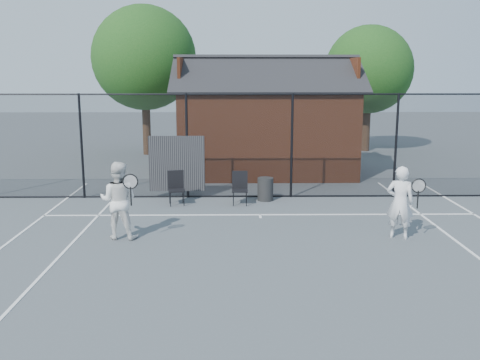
{
  "coord_description": "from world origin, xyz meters",
  "views": [
    {
      "loc": [
        -0.69,
        -10.17,
        3.54
      ],
      "look_at": [
        -0.52,
        2.05,
        1.1
      ],
      "focal_mm": 40.0,
      "sensor_mm": 36.0,
      "label": 1
    }
  ],
  "objects_px": {
    "player_back": "(119,200)",
    "waste_bin": "(265,189)",
    "clubhouse": "(266,128)",
    "chair_left": "(176,189)",
    "chair_right": "(240,189)",
    "player_front": "(400,202)"
  },
  "relations": [
    {
      "from": "clubhouse",
      "to": "waste_bin",
      "type": "distance_m",
      "value": 4.59
    },
    {
      "from": "chair_right",
      "to": "player_front",
      "type": "bearing_deg",
      "value": -41.24
    },
    {
      "from": "chair_right",
      "to": "waste_bin",
      "type": "distance_m",
      "value": 0.89
    },
    {
      "from": "chair_right",
      "to": "clubhouse",
      "type": "bearing_deg",
      "value": 79.12
    },
    {
      "from": "clubhouse",
      "to": "waste_bin",
      "type": "bearing_deg",
      "value": -93.5
    },
    {
      "from": "player_front",
      "to": "chair_right",
      "type": "distance_m",
      "value": 4.63
    },
    {
      "from": "player_front",
      "to": "chair_right",
      "type": "bearing_deg",
      "value": 138.1
    },
    {
      "from": "clubhouse",
      "to": "chair_left",
      "type": "relative_size",
      "value": 7.17
    },
    {
      "from": "player_back",
      "to": "waste_bin",
      "type": "distance_m",
      "value": 4.9
    },
    {
      "from": "chair_left",
      "to": "clubhouse",
      "type": "bearing_deg",
      "value": 50.88
    },
    {
      "from": "chair_left",
      "to": "player_back",
      "type": "bearing_deg",
      "value": -117.36
    },
    {
      "from": "player_front",
      "to": "player_back",
      "type": "bearing_deg",
      "value": 179.18
    },
    {
      "from": "chair_right",
      "to": "waste_bin",
      "type": "height_order",
      "value": "chair_right"
    },
    {
      "from": "chair_right",
      "to": "chair_left",
      "type": "bearing_deg",
      "value": -179.34
    },
    {
      "from": "player_back",
      "to": "waste_bin",
      "type": "xyz_separation_m",
      "value": [
        3.4,
        3.49,
        -0.52
      ]
    },
    {
      "from": "chair_left",
      "to": "waste_bin",
      "type": "height_order",
      "value": "chair_left"
    },
    {
      "from": "player_front",
      "to": "player_back",
      "type": "xyz_separation_m",
      "value": [
        -6.1,
        0.09,
        0.04
      ]
    },
    {
      "from": "chair_right",
      "to": "waste_bin",
      "type": "bearing_deg",
      "value": 35.05
    },
    {
      "from": "clubhouse",
      "to": "waste_bin",
      "type": "height_order",
      "value": "clubhouse"
    },
    {
      "from": "player_back",
      "to": "waste_bin",
      "type": "height_order",
      "value": "player_back"
    },
    {
      "from": "clubhouse",
      "to": "chair_left",
      "type": "bearing_deg",
      "value": -119.14
    },
    {
      "from": "waste_bin",
      "to": "player_front",
      "type": "bearing_deg",
      "value": -52.95
    }
  ]
}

